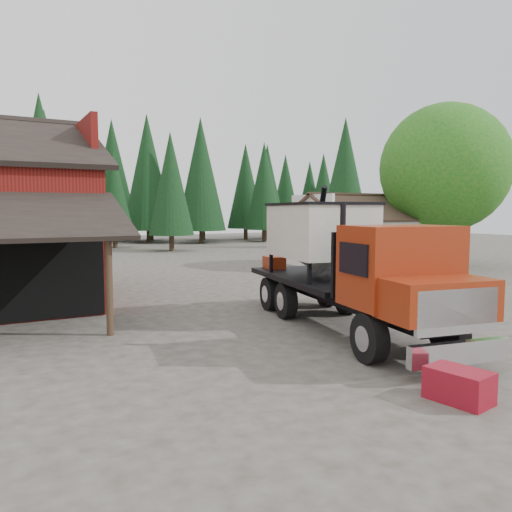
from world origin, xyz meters
TOP-DOWN VIEW (x-y plane):
  - ground at (0.00, 0.00)m, footprint 120.00×120.00m
  - farmhouse at (13.00, 13.00)m, footprint 8.60×6.42m
  - deciduous_tree at (17.01, 9.97)m, footprint 8.00×8.00m
  - conifer_backdrop at (0.00, 42.00)m, footprint 76.00×16.00m
  - near_pine_b at (6.00, 30.00)m, footprint 3.96×3.96m
  - near_pine_c at (22.00, 26.00)m, footprint 4.84×4.84m
  - near_pine_d at (-4.00, 34.00)m, footprint 5.28×5.28m
  - feed_truck at (0.68, -0.47)m, footprint 4.21×9.94m
  - silver_car at (11.91, 10.00)m, footprint 6.96×4.85m
  - equip_box at (-1.13, -6.00)m, footprint 0.88×1.21m

SIDE VIEW (x-z plane):
  - ground at x=0.00m, z-range 0.00..0.00m
  - conifer_backdrop at x=0.00m, z-range -8.00..8.00m
  - equip_box at x=-1.13m, z-range 0.00..0.60m
  - silver_car at x=11.91m, z-range 0.00..1.77m
  - farmhouse at x=13.00m, z-range -0.66..3.99m
  - feed_truck at x=0.68m, z-range -0.14..4.21m
  - near_pine_b at x=6.00m, z-range 0.69..11.09m
  - deciduous_tree at x=17.01m, z-range 0.81..11.01m
  - near_pine_c at x=22.00m, z-range 0.69..13.09m
  - near_pine_d at x=-4.00m, z-range 0.69..14.09m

